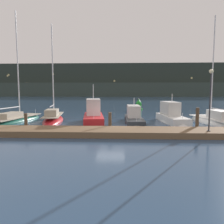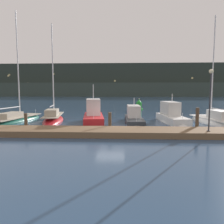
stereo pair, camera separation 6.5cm
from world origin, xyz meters
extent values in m
plane|color=navy|center=(0.00, 0.00, 0.00)|extent=(400.00, 400.00, 0.00)
cube|color=brown|center=(0.00, -2.49, 0.23)|extent=(35.16, 2.80, 0.45)
cylinder|color=#4C3D2D|center=(-7.25, -0.84, 0.72)|extent=(0.28, 0.28, 1.44)
cylinder|color=#4C3D2D|center=(0.00, -0.84, 0.78)|extent=(0.28, 0.28, 1.56)
cylinder|color=#4C3D2D|center=(7.25, -0.84, 1.00)|extent=(0.28, 0.28, 1.99)
ellipsoid|color=#195647|center=(-10.54, 4.06, 0.00)|extent=(3.67, 8.61, 1.22)
cube|color=#A39984|center=(-10.54, 4.06, 0.48)|extent=(3.08, 7.23, 0.08)
cube|color=#A39984|center=(-10.71, 3.07, 0.79)|extent=(1.81, 2.86, 0.55)
cylinder|color=silver|center=(-10.43, 4.72, 6.18)|extent=(0.12, 0.12, 11.40)
cylinder|color=silver|center=(-10.71, 3.05, 1.57)|extent=(0.65, 3.35, 0.09)
cylinder|color=silver|center=(-9.90, 7.85, 0.73)|extent=(0.04, 0.04, 0.50)
ellipsoid|color=red|center=(-6.51, 4.29, 0.00)|extent=(3.11, 7.24, 1.11)
cube|color=#A39984|center=(-6.51, 4.29, 0.69)|extent=(2.61, 6.08, 0.08)
cube|color=#A39984|center=(-6.37, 3.46, 1.06)|extent=(1.54, 2.41, 0.66)
cylinder|color=silver|center=(-6.60, 4.85, 5.61)|extent=(0.12, 0.12, 9.82)
cylinder|color=silver|center=(-6.38, 3.53, 1.75)|extent=(0.53, 2.65, 0.09)
cylinder|color=silver|center=(-7.04, 7.47, 0.94)|extent=(0.04, 0.04, 0.50)
ellipsoid|color=red|center=(-1.88, 2.75, 0.00)|extent=(2.92, 6.88, 0.98)
cube|color=red|center=(-1.88, 2.75, 0.45)|extent=(2.67, 6.20, 0.89)
cube|color=silver|center=(-1.97, 3.41, 1.70)|extent=(1.77, 3.10, 1.60)
cube|color=black|center=(-2.15, 4.73, 1.94)|extent=(1.24, 0.46, 0.71)
cylinder|color=silver|center=(-1.89, 2.88, 3.24)|extent=(0.07, 0.07, 1.47)
cylinder|color=silver|center=(-1.49, -0.02, 1.19)|extent=(0.04, 0.04, 0.60)
ellipsoid|color=#2D3338|center=(2.27, 3.63, 0.00)|extent=(2.05, 6.75, 1.19)
cube|color=#2D3338|center=(2.27, 3.63, 0.28)|extent=(1.88, 6.07, 0.56)
cube|color=silver|center=(2.25, 4.30, 1.17)|extent=(1.35, 2.98, 1.22)
cube|color=black|center=(2.22, 5.64, 1.35)|extent=(1.13, 0.27, 0.55)
cylinder|color=silver|center=(2.26, 3.76, 2.19)|extent=(0.07, 0.07, 0.83)
cylinder|color=silver|center=(2.34, 0.81, 0.86)|extent=(0.04, 0.04, 0.60)
ellipsoid|color=white|center=(6.29, 4.05, 0.00)|extent=(2.76, 6.81, 1.12)
cube|color=white|center=(6.29, 4.05, 0.36)|extent=(2.52, 6.13, 0.73)
cube|color=silver|center=(6.21, 4.71, 1.45)|extent=(1.68, 3.05, 1.44)
cube|color=black|center=(6.05, 6.02, 1.66)|extent=(1.21, 0.42, 0.64)
cylinder|color=silver|center=(6.28, 4.18, 2.60)|extent=(0.07, 0.07, 0.87)
cylinder|color=silver|center=(6.63, 1.29, 1.03)|extent=(0.04, 0.04, 0.60)
ellipsoid|color=white|center=(10.57, 3.81, 0.00)|extent=(3.77, 8.38, 1.56)
cube|color=silver|center=(10.57, 3.81, 0.48)|extent=(3.17, 7.04, 0.08)
cube|color=silver|center=(10.73, 2.85, 0.96)|extent=(1.87, 2.80, 0.89)
cylinder|color=silver|center=(10.45, 4.45, 5.73)|extent=(0.12, 0.12, 10.50)
cylinder|color=silver|center=(10.78, 2.55, 1.52)|extent=(0.74, 3.80, 0.09)
cylinder|color=silver|center=(9.93, 7.47, 0.73)|extent=(0.04, 0.04, 0.50)
cylinder|color=green|center=(3.91, 18.66, 0.08)|extent=(1.43, 1.43, 0.16)
cylinder|color=green|center=(3.91, 18.66, 0.74)|extent=(0.96, 0.96, 1.15)
cone|color=green|center=(3.91, 18.66, 1.56)|extent=(0.67, 0.67, 0.50)
sphere|color=#F9EAB7|center=(3.91, 18.66, 1.86)|extent=(0.16, 0.16, 0.16)
cylinder|color=#2D2D33|center=(7.35, -3.06, 0.48)|extent=(0.24, 0.24, 0.06)
cylinder|color=#2D2D33|center=(7.35, -3.06, 2.57)|extent=(0.10, 0.10, 4.12)
sphere|color=#F9EAB7|center=(7.35, -3.06, 4.77)|extent=(0.32, 0.32, 0.32)
cube|color=#28332D|center=(0.00, 98.00, 8.18)|extent=(240.00, 16.00, 16.36)
cube|color=#333F39|center=(-18.75, 88.00, 3.29)|extent=(144.00, 10.00, 6.58)
cube|color=#F4DB8C|center=(-2.79, 89.95, 7.64)|extent=(0.80, 0.10, 0.80)
cube|color=#F4DB8C|center=(48.55, 89.95, 1.45)|extent=(0.80, 0.10, 0.80)
cube|color=#F4DB8C|center=(34.93, 89.95, 8.97)|extent=(0.80, 0.10, 0.80)
cube|color=#F4DB8C|center=(-33.58, 89.95, 11.13)|extent=(0.80, 0.10, 0.80)
cube|color=#F4DB8C|center=(48.66, 89.95, 2.13)|extent=(0.80, 0.10, 0.80)
cube|color=#F4DB8C|center=(-56.61, 89.95, 1.81)|extent=(0.80, 0.10, 0.80)
cube|color=#F4DB8C|center=(-46.92, 89.95, 6.46)|extent=(0.80, 0.10, 0.80)
cube|color=#F4DB8C|center=(3.65, 89.95, 2.35)|extent=(0.80, 0.10, 0.80)
cube|color=#F4DB8C|center=(-56.27, 89.95, 10.80)|extent=(0.80, 0.10, 0.80)
cube|color=#F4DB8C|center=(-56.87, 89.95, 10.25)|extent=(0.80, 0.10, 0.80)
cube|color=#F4DB8C|center=(-15.92, 89.95, 1.79)|extent=(0.80, 0.10, 0.80)
camera|label=1|loc=(1.00, -19.06, 3.50)|focal=35.00mm
camera|label=2|loc=(1.06, -19.06, 3.50)|focal=35.00mm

